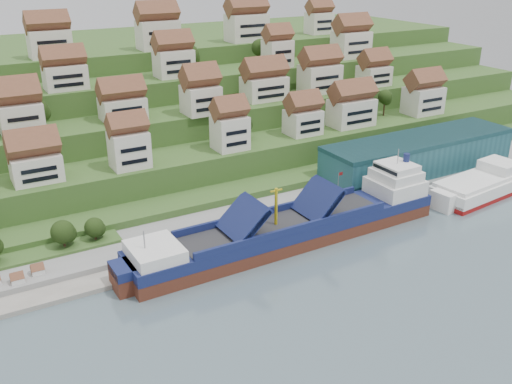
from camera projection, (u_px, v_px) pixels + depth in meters
ground at (299, 243)px, 128.21m from camera, size 300.00×300.00×0.00m
quay at (331, 198)px, 148.91m from camera, size 180.00×14.00×2.20m
pebble_beach at (18, 285)px, 111.15m from camera, size 45.00×20.00×1.00m
hillside at (142, 100)px, 206.93m from camera, size 260.00×128.00×31.00m
hillside_village at (202, 82)px, 169.96m from camera, size 158.00×63.33×29.33m
hillside_trees at (176, 110)px, 158.25m from camera, size 139.06×62.37×30.77m
warehouse at (419, 154)px, 162.73m from camera, size 60.00×15.00×10.00m
flagpole at (338, 185)px, 141.79m from camera, size 1.28×0.16×8.00m
beach_huts at (6, 284)px, 108.62m from camera, size 14.40×3.70×2.20m
cargo_ship at (298, 227)px, 128.24m from camera, size 75.35×12.78×16.64m
second_ship at (482, 185)px, 152.69m from camera, size 31.38×14.48×8.80m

